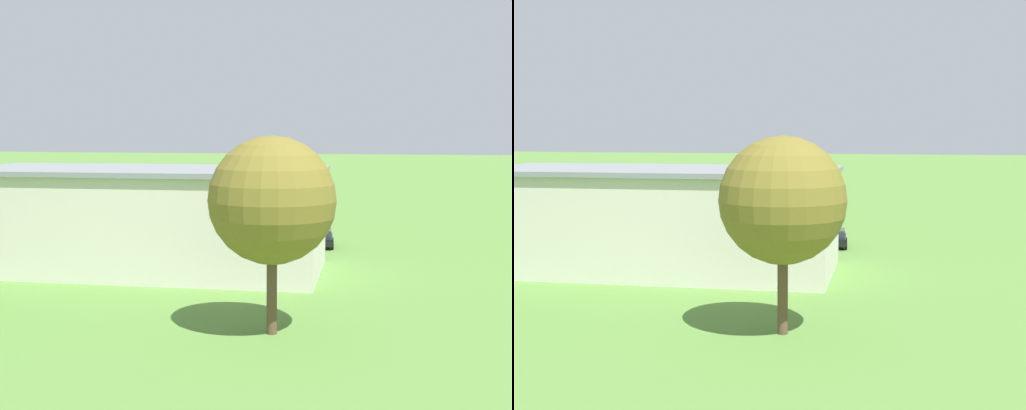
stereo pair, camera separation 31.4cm
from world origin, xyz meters
TOP-DOWN VIEW (x-y plane):
  - ground_plane at (0.00, 0.00)m, footprint 400.00×400.00m
  - hangar at (-2.97, 34.09)m, footprint 26.41×12.27m
  - biplane at (-10.05, 5.37)m, footprint 7.48×7.39m
  - car_black at (-14.75, 21.50)m, footprint 2.21×4.15m
  - car_grey at (5.79, 20.12)m, footprint 2.58×4.91m
  - car_green at (12.89, 22.66)m, footprint 2.27×4.13m
  - person_crossing_taxiway at (10.58, 18.23)m, footprint 0.51×0.51m
  - person_by_parked_cars at (0.25, 18.54)m, footprint 0.50×0.50m
  - person_beside_truck at (-8.62, 16.36)m, footprint 0.53×0.53m
  - person_near_hangar_door at (2.61, 17.50)m, footprint 0.49×0.49m
  - person_watching_takeoff at (-10.56, 20.06)m, footprint 0.51×0.51m
  - tree_behind_hangar_left at (-14.79, 48.58)m, footprint 6.49×6.49m
  - windsock at (11.65, -6.95)m, footprint 1.44×1.33m

SIDE VIEW (x-z plane):
  - ground_plane at x=0.00m, z-range 0.00..0.00m
  - person_crossing_taxiway at x=10.58m, z-range -0.01..1.56m
  - person_watching_takeoff at x=-10.56m, z-range -0.01..1.61m
  - car_green at x=12.89m, z-range 0.04..1.57m
  - person_by_parked_cars at x=0.25m, z-range -0.01..1.62m
  - car_black at x=-14.75m, z-range 0.03..1.60m
  - person_near_hangar_door at x=2.61m, z-range 0.00..1.64m
  - car_grey at x=5.79m, z-range 0.04..1.64m
  - person_beside_truck at x=-8.62m, z-range 0.00..1.78m
  - biplane at x=-10.05m, z-range 1.32..5.52m
  - hangar at x=-2.97m, z-range 0.01..7.57m
  - windsock at x=11.65m, z-range 2.10..7.62m
  - tree_behind_hangar_left at x=-14.79m, z-range 1.79..11.91m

